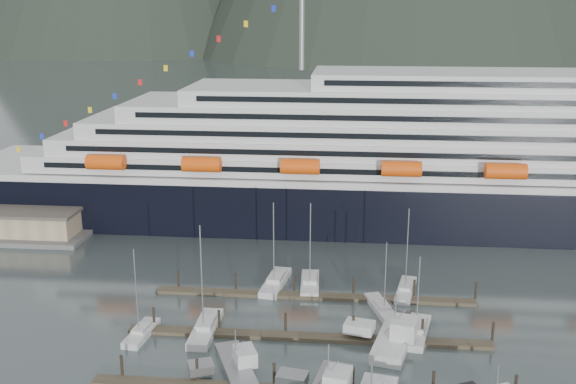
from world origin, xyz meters
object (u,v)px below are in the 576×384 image
(sailboat_d, at_px, (382,309))
(cruise_ship, at_px, (504,166))
(sailboat_b, at_px, (205,329))
(trawler_e, at_px, (393,338))
(trawler_a, at_px, (235,366))
(sailboat_a, at_px, (141,333))
(sailboat_e, at_px, (276,283))
(sailboat_g, at_px, (406,290))
(sailboat_h, at_px, (417,333))
(sailboat_f, at_px, (310,284))

(sailboat_d, bearing_deg, cruise_ship, -47.49)
(sailboat_b, xyz_separation_m, trawler_e, (24.92, -1.03, 0.53))
(sailboat_b, bearing_deg, trawler_a, -149.27)
(sailboat_a, distance_m, sailboat_e, 24.26)
(sailboat_a, bearing_deg, sailboat_b, -71.16)
(sailboat_e, bearing_deg, sailboat_g, -85.09)
(sailboat_a, xyz_separation_m, trawler_e, (33.15, 0.86, 0.57))
(sailboat_b, xyz_separation_m, sailboat_h, (28.19, 1.77, -0.03))
(trawler_e, bearing_deg, sailboat_g, 4.16)
(sailboat_b, xyz_separation_m, sailboat_f, (12.98, 16.51, -0.01))
(trawler_e, bearing_deg, cruise_ship, -10.78)
(sailboat_a, distance_m, sailboat_g, 40.04)
(sailboat_d, xyz_separation_m, sailboat_f, (-10.84, 7.69, 0.05))
(trawler_e, bearing_deg, sailboat_e, 58.34)
(sailboat_d, xyz_separation_m, trawler_a, (-18.09, -18.53, 0.43))
(trawler_e, bearing_deg, sailboat_b, 101.30)
(sailboat_g, bearing_deg, trawler_e, -178.67)
(sailboat_a, distance_m, sailboat_b, 8.45)
(cruise_ship, distance_m, trawler_e, 58.72)
(sailboat_e, bearing_deg, sailboat_a, 146.50)
(cruise_ship, distance_m, sailboat_b, 71.86)
(sailboat_e, relative_size, sailboat_g, 1.02)
(sailboat_g, height_order, trawler_a, sailboat_g)
(sailboat_b, bearing_deg, sailboat_a, 103.11)
(trawler_e, bearing_deg, trawler_a, 128.01)
(sailboat_f, bearing_deg, sailboat_d, -128.12)
(sailboat_h, xyz_separation_m, trawler_a, (-22.46, -11.48, 0.39))
(sailboat_a, height_order, trawler_a, sailboat_a)
(sailboat_g, xyz_separation_m, trawler_a, (-21.99, -25.43, 0.40))
(sailboat_e, bearing_deg, trawler_a, -176.85)
(sailboat_b, bearing_deg, trawler_e, -92.19)
(sailboat_d, relative_size, trawler_e, 0.87)
(sailboat_g, bearing_deg, cruise_ship, -19.67)
(sailboat_e, bearing_deg, sailboat_f, -82.84)
(sailboat_b, height_order, trawler_e, sailboat_b)
(sailboat_a, relative_size, trawler_a, 1.13)
(cruise_ship, xyz_separation_m, sailboat_e, (-41.22, -34.95, -11.61))
(sailboat_b, height_order, trawler_a, sailboat_b)
(sailboat_d, distance_m, sailboat_g, 7.93)
(sailboat_g, relative_size, sailboat_h, 1.17)
(sailboat_e, bearing_deg, sailboat_h, -118.41)
(sailboat_a, bearing_deg, sailboat_d, -65.60)
(cruise_ship, relative_size, sailboat_b, 13.13)
(cruise_ship, distance_m, sailboat_e, 55.27)
(sailboat_a, distance_m, trawler_a, 16.01)
(sailboat_d, height_order, trawler_a, sailboat_d)
(trawler_a, relative_size, trawler_e, 0.90)
(sailboat_e, bearing_deg, trawler_e, -128.17)
(sailboat_g, xyz_separation_m, trawler_e, (-2.81, -16.76, 0.57))
(sailboat_b, distance_m, sailboat_g, 31.87)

